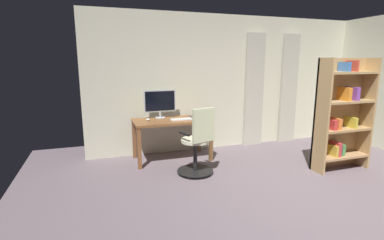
{
  "coord_description": "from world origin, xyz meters",
  "views": [
    {
      "loc": [
        2.61,
        2.36,
        1.72
      ],
      "look_at": [
        1.17,
        -1.84,
        0.82
      ],
      "focal_mm": 27.17,
      "sensor_mm": 36.0,
      "label": 1
    }
  ],
  "objects_px": {
    "desk": "(172,125)",
    "computer_keyboard": "(181,119)",
    "cell_phone_face_up": "(191,117)",
    "bookshelf": "(341,115)",
    "office_chair": "(198,144)",
    "computer_mouse": "(148,120)",
    "computer_monitor": "(160,102)"
  },
  "relations": [
    {
      "from": "office_chair",
      "to": "cell_phone_face_up",
      "type": "xyz_separation_m",
      "value": [
        -0.21,
        -0.96,
        0.24
      ]
    },
    {
      "from": "computer_keyboard",
      "to": "computer_mouse",
      "type": "bearing_deg",
      "value": -13.15
    },
    {
      "from": "desk",
      "to": "computer_monitor",
      "type": "xyz_separation_m",
      "value": [
        0.15,
        -0.22,
        0.39
      ]
    },
    {
      "from": "computer_monitor",
      "to": "bookshelf",
      "type": "relative_size",
      "value": 0.33
    },
    {
      "from": "cell_phone_face_up",
      "to": "computer_mouse",
      "type": "bearing_deg",
      "value": 17.87
    },
    {
      "from": "bookshelf",
      "to": "computer_keyboard",
      "type": "bearing_deg",
      "value": -27.74
    },
    {
      "from": "bookshelf",
      "to": "cell_phone_face_up",
      "type": "bearing_deg",
      "value": -34.92
    },
    {
      "from": "desk",
      "to": "bookshelf",
      "type": "relative_size",
      "value": 0.75
    },
    {
      "from": "desk",
      "to": "cell_phone_face_up",
      "type": "bearing_deg",
      "value": -161.2
    },
    {
      "from": "cell_phone_face_up",
      "to": "bookshelf",
      "type": "xyz_separation_m",
      "value": [
        -2.04,
        1.43,
        0.16
      ]
    },
    {
      "from": "computer_mouse",
      "to": "bookshelf",
      "type": "xyz_separation_m",
      "value": [
        -2.85,
        1.33,
        0.15
      ]
    },
    {
      "from": "computer_keyboard",
      "to": "computer_monitor",
      "type": "bearing_deg",
      "value": -45.73
    },
    {
      "from": "office_chair",
      "to": "computer_mouse",
      "type": "xyz_separation_m",
      "value": [
        0.59,
        -0.87,
        0.25
      ]
    },
    {
      "from": "desk",
      "to": "office_chair",
      "type": "distance_m",
      "value": 0.86
    },
    {
      "from": "desk",
      "to": "computer_keyboard",
      "type": "xyz_separation_m",
      "value": [
        -0.15,
        0.09,
        0.11
      ]
    },
    {
      "from": "computer_keyboard",
      "to": "bookshelf",
      "type": "bearing_deg",
      "value": 152.26
    },
    {
      "from": "computer_keyboard",
      "to": "computer_mouse",
      "type": "height_order",
      "value": "computer_mouse"
    },
    {
      "from": "bookshelf",
      "to": "office_chair",
      "type": "bearing_deg",
      "value": -11.67
    },
    {
      "from": "office_chair",
      "to": "computer_keyboard",
      "type": "xyz_separation_m",
      "value": [
        0.04,
        -0.74,
        0.25
      ]
    },
    {
      "from": "bookshelf",
      "to": "computer_mouse",
      "type": "bearing_deg",
      "value": -25.12
    },
    {
      "from": "computer_keyboard",
      "to": "bookshelf",
      "type": "xyz_separation_m",
      "value": [
        -2.29,
        1.2,
        0.15
      ]
    },
    {
      "from": "computer_keyboard",
      "to": "desk",
      "type": "bearing_deg",
      "value": -30.55
    },
    {
      "from": "computer_monitor",
      "to": "computer_mouse",
      "type": "height_order",
      "value": "computer_monitor"
    },
    {
      "from": "computer_keyboard",
      "to": "bookshelf",
      "type": "relative_size",
      "value": 0.21
    },
    {
      "from": "desk",
      "to": "cell_phone_face_up",
      "type": "distance_m",
      "value": 0.43
    },
    {
      "from": "desk",
      "to": "office_chair",
      "type": "height_order",
      "value": "office_chair"
    },
    {
      "from": "computer_monitor",
      "to": "bookshelf",
      "type": "xyz_separation_m",
      "value": [
        -2.59,
        1.51,
        -0.13
      ]
    },
    {
      "from": "office_chair",
      "to": "computer_monitor",
      "type": "relative_size",
      "value": 1.82
    },
    {
      "from": "desk",
      "to": "computer_mouse",
      "type": "bearing_deg",
      "value": -6.0
    },
    {
      "from": "computer_monitor",
      "to": "cell_phone_face_up",
      "type": "height_order",
      "value": "computer_monitor"
    },
    {
      "from": "computer_monitor",
      "to": "desk",
      "type": "bearing_deg",
      "value": 124.7
    },
    {
      "from": "computer_monitor",
      "to": "cell_phone_face_up",
      "type": "bearing_deg",
      "value": 171.04
    }
  ]
}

